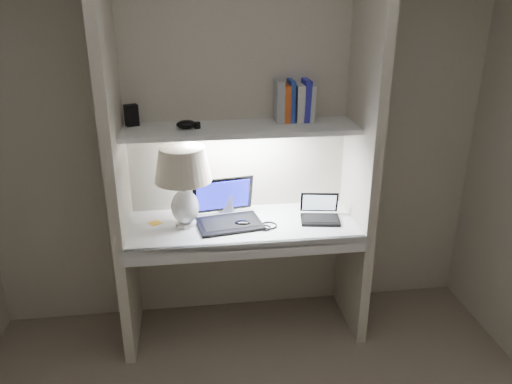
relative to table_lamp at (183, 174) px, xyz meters
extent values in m
cube|color=beige|center=(0.35, 0.25, 0.14)|extent=(3.20, 0.01, 2.50)
cube|color=beige|center=(-0.38, -0.02, 0.14)|extent=(0.06, 0.55, 2.50)
cube|color=beige|center=(1.08, -0.02, 0.14)|extent=(0.06, 0.55, 2.50)
cube|color=white|center=(0.35, -0.02, -0.36)|extent=(1.40, 0.55, 0.04)
cube|color=silver|center=(0.35, -0.28, -0.39)|extent=(1.46, 0.03, 0.10)
cube|color=silver|center=(0.35, 0.07, 0.24)|extent=(1.40, 0.36, 0.03)
cube|color=white|center=(0.35, 0.07, 0.22)|extent=(0.60, 0.04, 0.02)
cylinder|color=white|center=(0.00, 0.00, -0.33)|extent=(0.13, 0.13, 0.02)
ellipsoid|color=white|center=(0.00, 0.00, -0.21)|extent=(0.17, 0.17, 0.21)
cylinder|color=white|center=(0.00, 0.00, -0.09)|extent=(0.03, 0.03, 0.09)
sphere|color=#FFD899|center=(0.00, 0.00, 0.00)|extent=(0.05, 0.05, 0.05)
cube|color=black|center=(0.27, -0.03, -0.33)|extent=(0.43, 0.33, 0.02)
cube|color=black|center=(0.27, -0.03, -0.32)|extent=(0.36, 0.24, 0.00)
cube|color=black|center=(0.24, 0.13, -0.20)|extent=(0.39, 0.13, 0.24)
cube|color=#1A1DDE|center=(0.24, 0.12, -0.20)|extent=(0.35, 0.11, 0.20)
cube|color=black|center=(0.83, -0.05, -0.33)|extent=(0.26, 0.20, 0.02)
cube|color=black|center=(0.83, -0.05, -0.32)|extent=(0.22, 0.15, 0.00)
cube|color=black|center=(0.85, 0.05, -0.25)|extent=(0.24, 0.09, 0.14)
cube|color=silver|center=(0.85, 0.04, -0.25)|extent=(0.21, 0.07, 0.11)
cube|color=silver|center=(0.26, 0.18, -0.26)|extent=(0.13, 0.11, 0.15)
ellipsoid|color=black|center=(0.35, -0.05, -0.32)|extent=(0.11, 0.08, 0.04)
torus|color=black|center=(0.50, -0.08, -0.33)|extent=(0.14, 0.14, 0.01)
cube|color=yellow|center=(-0.19, 0.06, -0.34)|extent=(0.09, 0.09, 0.00)
cube|color=#BBBBBB|center=(0.80, 0.18, 0.37)|extent=(0.04, 0.17, 0.22)
cube|color=#2929A5|center=(0.77, 0.18, 0.38)|extent=(0.05, 0.17, 0.25)
cube|color=silver|center=(0.72, 0.18, 0.37)|extent=(0.05, 0.17, 0.22)
cube|color=#24409F|center=(0.67, 0.18, 0.38)|extent=(0.03, 0.17, 0.25)
cube|color=#D6571E|center=(0.64, 0.18, 0.37)|extent=(0.04, 0.17, 0.22)
cube|color=#9B9B9F|center=(0.60, 0.18, 0.38)|extent=(0.05, 0.17, 0.25)
cube|color=black|center=(-0.29, 0.18, 0.32)|extent=(0.09, 0.08, 0.13)
ellipsoid|color=black|center=(0.03, 0.06, 0.28)|extent=(0.13, 0.10, 0.05)
camera|label=1|loc=(0.06, -2.81, 1.00)|focal=35.00mm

